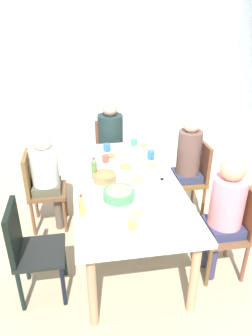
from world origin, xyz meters
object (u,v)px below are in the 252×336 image
object	(u,v)px
plate_2	(126,167)
cup_5	(107,148)
plate_4	(138,214)
cup_4	(134,143)
plate_1	(153,166)
bottle_2	(161,192)
chair_2	(29,247)
cup_3	(106,159)
person_1	(187,158)
plate_5	(144,145)
plate_3	(138,180)
person_3	(225,207)
chair_4	(110,150)
bottle_0	(94,169)
plate_0	(111,156)
cup_1	(151,155)
person_4	(111,137)
cup_2	(132,225)
cup_0	(135,190)
person_0	(46,171)
dining_table	(126,189)
chair_3	(232,226)
bowl_0	(119,193)
chair_0	(39,187)
bottle_1	(82,206)
chair_1	(193,174)
bowl_1	(105,176)

from	to	relation	value
plate_2	cup_5	size ratio (longest dim) A/B	1.99
plate_4	cup_4	distance (m)	1.44
plate_1	bottle_2	world-z (taller)	bottle_2
chair_2	cup_3	size ratio (longest dim) A/B	7.94
person_1	plate_5	size ratio (longest dim) A/B	5.77
person_1	plate_3	world-z (taller)	person_1
plate_2	cup_5	xyz separation A→B (m)	(-0.48, -0.15, 0.03)
person_3	cup_4	xyz separation A→B (m)	(-1.36, -0.55, 0.09)
chair_4	plate_2	world-z (taller)	chair_4
plate_3	bottle_0	xyz separation A→B (m)	(-0.13, -0.40, 0.09)
plate_0	cup_1	size ratio (longest dim) A/B	1.78
cup_4	bottle_0	world-z (taller)	bottle_0
chair_2	cup_3	xyz separation A→B (m)	(-0.96, 0.73, 0.29)
person_4	cup_2	distance (m)	1.98
plate_3	plate_5	xyz separation A→B (m)	(-0.83, 0.24, -0.00)
cup_0	plate_0	bearing A→B (deg)	-171.39
bottle_0	person_0	bearing A→B (deg)	-126.88
dining_table	chair_2	bearing A→B (deg)	-60.77
cup_2	bottle_2	bearing A→B (deg)	134.20
person_0	cup_1	xyz separation A→B (m)	(0.03, 1.14, 0.12)
plate_5	cup_5	distance (m)	0.46
person_1	chair_3	size ratio (longest dim) A/B	1.38
person_1	plate_3	xyz separation A→B (m)	(0.50, -0.67, 0.05)
cup_3	plate_2	bearing A→B (deg)	46.70
plate_3	plate_1	bearing A→B (deg)	141.70
plate_0	plate_1	size ratio (longest dim) A/B	1.02
bowl_0	plate_0	bearing A→B (deg)	178.14
chair_4	bottle_2	distance (m)	1.84
cup_1	dining_table	bearing A→B (deg)	-37.25
chair_0	plate_1	distance (m)	1.26
person_1	cup_0	size ratio (longest dim) A/B	10.23
person_3	cup_5	world-z (taller)	person_3
person_3	bottle_0	size ratio (longest dim) A/B	5.35
bottle_1	chair_4	bearing A→B (deg)	166.83
chair_0	cup_0	size ratio (longest dim) A/B	7.44
person_0	chair_0	bearing A→B (deg)	-90.00
chair_3	cup_2	xyz separation A→B (m)	(0.22, -0.94, 0.29)
plate_5	cup_4	bearing A→B (deg)	-109.97
person_0	chair_1	size ratio (longest dim) A/B	1.28
person_0	bottle_0	distance (m)	0.64
person_3	bowl_0	size ratio (longest dim) A/B	4.30
bowl_1	bottle_2	xyz separation A→B (m)	(0.48, 0.43, 0.07)
cup_1	chair_2	bearing A→B (deg)	-52.20
plate_2	bottle_1	distance (m)	0.91
person_4	chair_2	bearing A→B (deg)	-26.46
chair_0	person_1	world-z (taller)	person_1
bottle_2	chair_3	bearing A→B (deg)	83.95
plate_2	cup_1	bearing A→B (deg)	120.52
dining_table	chair_1	xyz separation A→B (m)	(-0.49, 0.88, -0.17)
person_3	person_4	world-z (taller)	person_4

